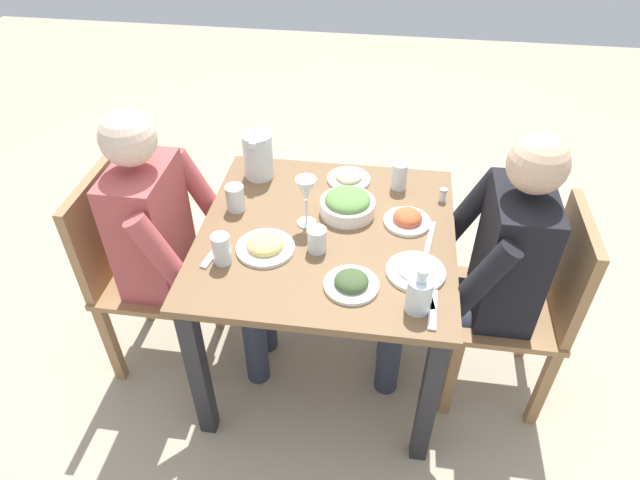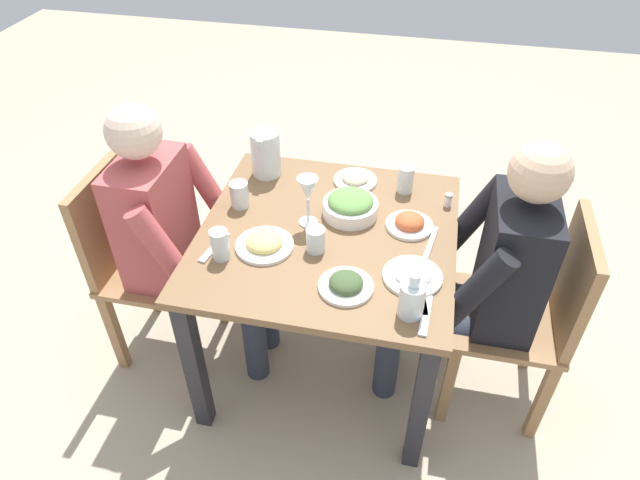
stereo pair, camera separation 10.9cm
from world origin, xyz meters
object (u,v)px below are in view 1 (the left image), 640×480
plate_rice_curry (407,219)px  oil_carafe (419,296)px  water_glass_far_left (399,176)px  water_glass_near_left (235,198)px  salt_shaker (443,195)px  diner_near (481,266)px  plate_beans (349,178)px  wine_glass (306,192)px  diner_far (177,242)px  salad_bowl (348,204)px  plate_dolmas (351,283)px  water_pitcher (258,155)px  water_glass_center (221,249)px  plate_fries (265,246)px  chair_far (133,266)px  water_glass_far_right (317,240)px  plate_yoghurt (416,270)px  dining_table (327,255)px  chair_near (530,301)px

plate_rice_curry → oil_carafe: oil_carafe is taller
water_glass_far_left → water_glass_near_left: 0.65m
salt_shaker → diner_near: bearing=-153.7°
plate_beans → wine_glass: wine_glass is taller
diner_near → diner_far: bearing=91.2°
salad_bowl → plate_dolmas: size_ratio=1.15×
water_glass_far_left → wine_glass: wine_glass is taller
water_pitcher → water_glass_far_left: size_ratio=1.71×
wine_glass → salt_shaker: bearing=-66.7°
salad_bowl → plate_beans: salad_bowl is taller
water_pitcher → water_glass_center: 0.54m
water_glass_near_left → oil_carafe: oil_carafe is taller
plate_fries → plate_beans: plate_fries is taller
salt_shaker → plate_rice_curry: bearing=140.9°
salad_bowl → plate_fries: (-0.25, 0.26, -0.02)m
salt_shaker → chair_far: bearing=104.6°
diner_near → chair_far: bearing=91.0°
salad_bowl → wine_glass: wine_glass is taller
water_glass_far_right → plate_fries: bearing=97.9°
water_glass_near_left → salad_bowl: bearing=-85.5°
water_glass_center → plate_yoghurt: bearing=-87.2°
water_glass_near_left → plate_yoghurt: bearing=-111.3°
dining_table → chair_far: (-0.06, 0.76, -0.10)m
plate_yoghurt → plate_fries: 0.52m
water_glass_center → oil_carafe: size_ratio=0.68×
water_glass_near_left → water_glass_far_right: size_ratio=1.13×
salad_bowl → salt_shaker: bearing=-69.8°
water_pitcher → wine_glass: (-0.29, -0.24, 0.05)m
plate_dolmas → diner_far: bearing=72.3°
plate_rice_curry → water_glass_far_left: bearing=9.9°
oil_carafe → salt_shaker: bearing=-8.8°
diner_near → diner_far: (-0.02, 1.12, 0.00)m
dining_table → oil_carafe: (-0.34, -0.33, 0.17)m
chair_far → water_glass_far_right: chair_far is taller
chair_far → diner_far: size_ratio=0.75×
diner_near → water_glass_far_left: (0.35, 0.31, 0.13)m
water_glass_far_right → salt_shaker: 0.57m
plate_fries → water_glass_near_left: (0.22, 0.16, 0.03)m
chair_near → plate_yoghurt: size_ratio=4.45×
plate_beans → water_glass_center: 0.67m
plate_beans → salt_shaker: (-0.09, -0.37, 0.01)m
water_pitcher → salad_bowl: (-0.21, -0.38, -0.05)m
salad_bowl → wine_glass: bearing=120.3°
water_pitcher → diner_near: bearing=-112.1°
diner_near → plate_rice_curry: bearing=66.0°
diner_near → salt_shaker: bearing=26.3°
water_pitcher → water_glass_far_right: 0.53m
diner_far → water_pitcher: size_ratio=6.17×
plate_yoghurt → water_glass_near_left: size_ratio=1.94×
plate_fries → wine_glass: wine_glass is taller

